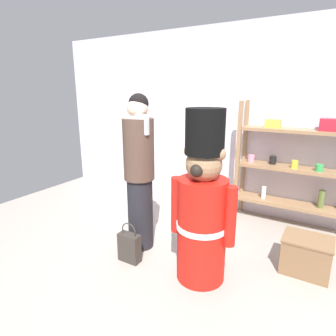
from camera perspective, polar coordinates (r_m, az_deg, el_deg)
ground_plane at (r=2.78m, az=-2.41°, el=-23.05°), size 6.40×6.40×0.00m
back_wall at (r=4.22m, az=14.14°, el=8.99°), size 6.40×0.12×2.60m
merchandise_shelf at (r=3.93m, az=24.13°, el=0.57°), size 1.42×0.35×1.60m
teddy_bear_guard at (r=2.60m, az=6.88°, el=-7.94°), size 0.62×0.47×1.59m
person_shopper at (r=3.07m, az=-5.77°, el=-0.57°), size 0.34×0.33×1.70m
shopping_bag at (r=3.09m, az=-7.72°, el=-15.34°), size 0.23×0.11×0.43m
display_crate at (r=3.19m, az=25.87°, el=-15.34°), size 0.45×0.36×0.36m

